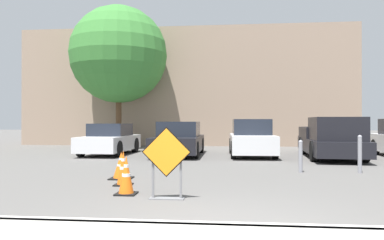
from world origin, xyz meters
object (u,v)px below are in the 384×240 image
at_px(parked_car_nearest, 110,140).
at_px(traffic_cone_third, 121,166).
at_px(pickup_truck, 332,140).
at_px(bollard_second, 360,153).
at_px(parked_car_third, 251,139).
at_px(parked_car_second, 179,140).
at_px(bollard_nearest, 301,155).
at_px(road_closed_sign, 166,160).
at_px(traffic_cone_second, 123,168).
at_px(traffic_cone_nearest, 126,175).

bearing_deg(parked_car_nearest, traffic_cone_third, 111.78).
relative_size(pickup_truck, bollard_second, 5.24).
relative_size(parked_car_nearest, parked_car_third, 1.00).
height_order(parked_car_second, bollard_nearest, parked_car_second).
relative_size(traffic_cone_third, parked_car_third, 0.17).
xyz_separation_m(parked_car_nearest, bollard_second, (8.85, -5.15, -0.07)).
distance_m(parked_car_second, pickup_truck, 6.18).
height_order(parked_car_nearest, bollard_nearest, parked_car_nearest).
height_order(parked_car_third, bollard_second, parked_car_third).
bearing_deg(bollard_second, pickup_truck, 85.27).
distance_m(parked_car_nearest, bollard_second, 10.24).
bearing_deg(traffic_cone_third, bollard_second, 14.64).
bearing_deg(pickup_truck, road_closed_sign, 61.83).
height_order(parked_car_nearest, bollard_second, parked_car_nearest).
xyz_separation_m(traffic_cone_third, parked_car_second, (0.55, 6.68, 0.33)).
bearing_deg(pickup_truck, bollard_nearest, 68.83).
bearing_deg(pickup_truck, bollard_second, 89.05).
xyz_separation_m(traffic_cone_second, parked_car_second, (0.23, 7.61, 0.28)).
bearing_deg(parked_car_second, traffic_cone_second, 88.26).
height_order(parked_car_third, bollard_nearest, parked_car_third).
height_order(parked_car_third, pickup_truck, pickup_truck).
bearing_deg(road_closed_sign, bollard_nearest, 51.67).
height_order(pickup_truck, bollard_nearest, pickup_truck).
bearing_deg(bollard_second, bollard_nearest, 180.00).
relative_size(traffic_cone_third, pickup_truck, 0.12).
bearing_deg(parked_car_second, bollard_nearest, 129.63).
relative_size(traffic_cone_nearest, bollard_second, 0.72).
height_order(traffic_cone_third, parked_car_second, parked_car_second).
relative_size(traffic_cone_second, traffic_cone_third, 1.16).
bearing_deg(pickup_truck, parked_car_third, -10.28).
relative_size(parked_car_third, bollard_nearest, 4.42).
relative_size(parked_car_third, bollard_second, 3.80).
bearing_deg(road_closed_sign, pickup_truck, 58.05).
bearing_deg(road_closed_sign, parked_car_third, 76.99).
bearing_deg(bollard_nearest, road_closed_sign, -128.33).
distance_m(road_closed_sign, parked_car_nearest, 10.02).
distance_m(traffic_cone_third, bollard_nearest, 5.00).
bearing_deg(bollard_second, parked_car_second, 138.97).
xyz_separation_m(pickup_truck, bollard_second, (-0.35, -4.22, -0.16)).
bearing_deg(traffic_cone_nearest, traffic_cone_third, 109.13).
height_order(parked_car_second, bollard_second, parked_car_second).
bearing_deg(pickup_truck, parked_car_second, -3.71).
height_order(parked_car_nearest, parked_car_second, parked_car_second).
distance_m(traffic_cone_third, parked_car_nearest, 7.26).
height_order(parked_car_second, pickup_truck, pickup_truck).
xyz_separation_m(parked_car_nearest, bollard_nearest, (7.24, -5.15, -0.15)).
height_order(traffic_cone_second, pickup_truck, pickup_truck).
xyz_separation_m(road_closed_sign, pickup_truck, (5.13, 8.23, -0.02)).
distance_m(traffic_cone_second, parked_car_third, 8.27).
distance_m(traffic_cone_nearest, traffic_cone_third, 2.07).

